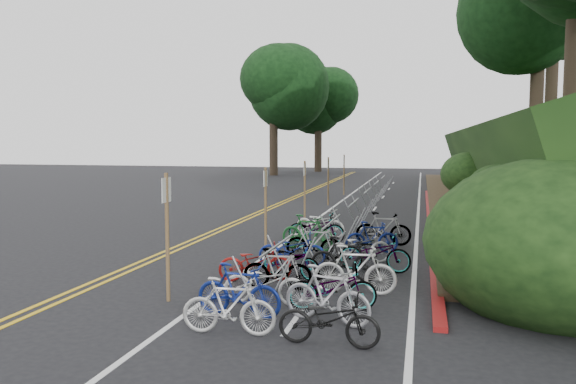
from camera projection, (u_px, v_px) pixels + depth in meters
name	position (u px, v px, depth m)	size (l,w,h in m)	color
ground	(182.00, 285.00, 12.90)	(120.00, 120.00, 0.00)	black
road_markings	(301.00, 224.00, 22.53)	(7.47, 80.00, 0.01)	gold
red_curb	(430.00, 220.00, 23.20)	(0.25, 28.00, 0.10)	maroon
bike_rack_front	(278.00, 261.00, 11.48)	(1.15, 2.61, 1.20)	gray
bike_racks_rest	(367.00, 197.00, 24.72)	(1.14, 23.00, 1.17)	gray
signpost_near	(167.00, 229.00, 11.45)	(0.08, 0.40, 2.66)	brown
signposts_rest	(318.00, 182.00, 26.20)	(0.08, 18.40, 2.50)	brown
bike_front	(255.00, 262.00, 13.22)	(1.73, 0.60, 0.91)	maroon
bike_valet	(323.00, 254.00, 13.95)	(3.24, 12.07, 1.08)	beige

